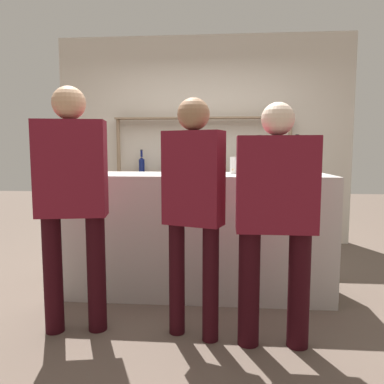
{
  "coord_description": "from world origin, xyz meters",
  "views": [
    {
      "loc": [
        0.26,
        -3.27,
        1.26
      ],
      "look_at": [
        0.0,
        0.0,
        0.9
      ],
      "focal_mm": 35.0,
      "sensor_mm": 36.0,
      "label": 1
    }
  ],
  "objects": [
    {
      "name": "ground_plane",
      "position": [
        0.0,
        0.0,
        0.0
      ],
      "size": [
        16.0,
        16.0,
        0.0
      ],
      "primitive_type": "plane",
      "color": "brown"
    },
    {
      "name": "bar_counter",
      "position": [
        0.0,
        0.0,
        0.53
      ],
      "size": [
        2.38,
        0.69,
        1.06
      ],
      "primitive_type": "cube",
      "color": "#B7B2AD",
      "rests_on": "ground_plane"
    },
    {
      "name": "back_wall",
      "position": [
        0.0,
        1.94,
        1.4
      ],
      "size": [
        3.98,
        0.12,
        2.8
      ],
      "primitive_type": "cube",
      "color": "beige",
      "rests_on": "ground_plane"
    },
    {
      "name": "back_shelf",
      "position": [
        0.01,
        1.76,
        1.14
      ],
      "size": [
        2.35,
        0.18,
        1.7
      ],
      "color": "#897056",
      "rests_on": "ground_plane"
    },
    {
      "name": "counter_bottle_0",
      "position": [
        -0.23,
        0.11,
        1.19
      ],
      "size": [
        0.09,
        0.09,
        0.34
      ],
      "color": "black",
      "rests_on": "bar_counter"
    },
    {
      "name": "counter_bottle_1",
      "position": [
        0.9,
        0.03,
        1.19
      ],
      "size": [
        0.07,
        0.07,
        0.34
      ],
      "color": "silver",
      "rests_on": "bar_counter"
    },
    {
      "name": "counter_bottle_2",
      "position": [
        0.94,
        0.22,
        1.2
      ],
      "size": [
        0.08,
        0.08,
        0.35
      ],
      "color": "black",
      "rests_on": "bar_counter"
    },
    {
      "name": "counter_bottle_3",
      "position": [
        0.58,
        0.03,
        1.19
      ],
      "size": [
        0.09,
        0.09,
        0.34
      ],
      "color": "black",
      "rests_on": "bar_counter"
    },
    {
      "name": "counter_bottle_4",
      "position": [
        -0.06,
        0.18,
        1.18
      ],
      "size": [
        0.08,
        0.08,
        0.31
      ],
      "color": "silver",
      "rests_on": "bar_counter"
    },
    {
      "name": "counter_bottle_5",
      "position": [
        -0.88,
        -0.06,
        1.2
      ],
      "size": [
        0.09,
        0.09,
        0.36
      ],
      "color": "black",
      "rests_on": "bar_counter"
    },
    {
      "name": "wine_glass",
      "position": [
        0.46,
        -0.18,
        1.19
      ],
      "size": [
        0.09,
        0.09,
        0.18
      ],
      "color": "silver",
      "rests_on": "bar_counter"
    },
    {
      "name": "cork_jar",
      "position": [
        0.39,
        0.1,
        1.13
      ],
      "size": [
        0.11,
        0.11,
        0.15
      ],
      "color": "silver",
      "rests_on": "bar_counter"
    },
    {
      "name": "customer_center",
      "position": [
        0.08,
        -0.84,
        0.95
      ],
      "size": [
        0.42,
        0.29,
        1.6
      ],
      "rotation": [
        0.0,
        0.0,
        1.23
      ],
      "color": "black",
      "rests_on": "ground_plane"
    },
    {
      "name": "customer_right",
      "position": [
        0.6,
        -0.91,
        0.9
      ],
      "size": [
        0.5,
        0.22,
        1.56
      ],
      "rotation": [
        0.0,
        0.0,
        1.57
      ],
      "color": "black",
      "rests_on": "ground_plane"
    },
    {
      "name": "customer_left",
      "position": [
        -0.75,
        -0.82,
        0.99
      ],
      "size": [
        0.49,
        0.28,
        1.69
      ],
      "rotation": [
        0.0,
        0.0,
        1.75
      ],
      "color": "black",
      "rests_on": "ground_plane"
    }
  ]
}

